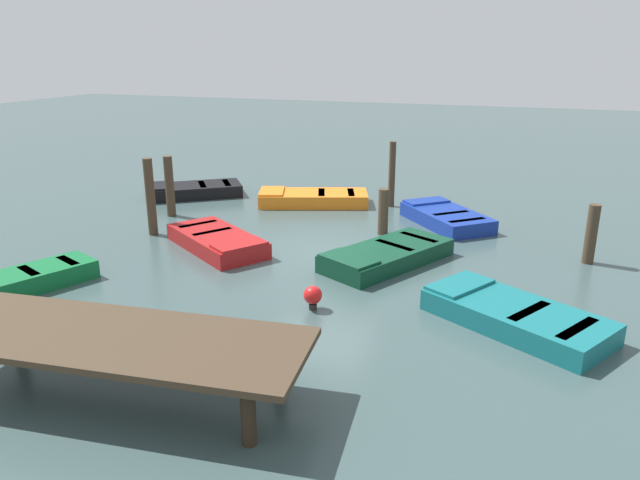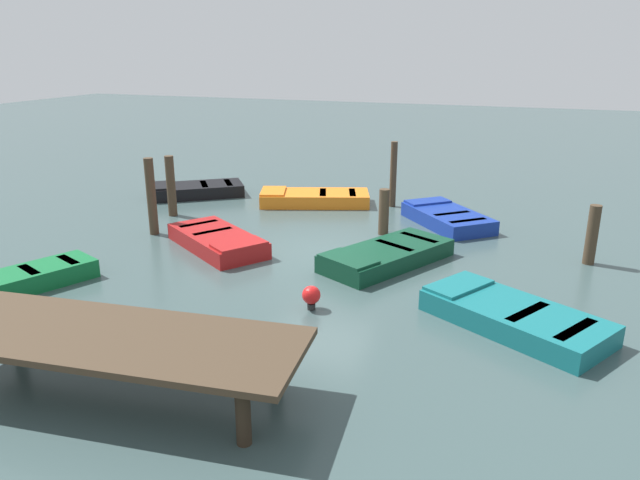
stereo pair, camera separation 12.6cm
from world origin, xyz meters
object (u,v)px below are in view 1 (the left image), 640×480
Objects in this scene: rowboat_black at (195,190)px; mooring_piling_near_right at (150,197)px; rowboat_orange at (313,198)px; rowboat_teal at (515,315)px; rowboat_red at (217,241)px; rowboat_dark_green at (387,255)px; mooring_piling_near_left at (170,186)px; rowboat_blue at (446,217)px; rowboat_green at (17,282)px; mooring_piling_center at (383,212)px; marker_buoy at (313,296)px; mooring_piling_mid_right at (392,174)px; mooring_piling_far_left at (591,234)px; dock_segment at (115,342)px.

rowboat_black is 1.56× the size of mooring_piling_near_right.
rowboat_teal is at bearing 113.53° from rowboat_orange.
rowboat_red is 4.27m from rowboat_dark_green.
rowboat_teal is 0.99× the size of rowboat_dark_green.
mooring_piling_near_left reaches higher than rowboat_dark_green.
rowboat_orange is 4.45m from rowboat_blue.
rowboat_orange is 2.05× the size of mooring_piling_near_left.
mooring_piling_center is at bearing 159.51° from rowboat_green.
rowboat_orange is 8.05m from marker_buoy.
mooring_piling_mid_right is 8.20m from marker_buoy.
mooring_piling_near_left is 3.75× the size of marker_buoy.
mooring_piling_center is (1.48, 1.49, 0.41)m from rowboat_blue.
mooring_piling_near_left is at bearing -37.53° from marker_buoy.
marker_buoy is at bearing 13.65° from rowboat_dark_green.
rowboat_red is 6.82× the size of marker_buoy.
rowboat_green is at bearing 27.52° from mooring_piling_far_left.
dock_segment is 1.57× the size of rowboat_orange.
mooring_piling_center is (-6.16, -6.46, 0.41)m from rowboat_green.
rowboat_orange is 5.41m from mooring_piling_near_right.
mooring_piling_mid_right is (-5.69, -9.40, 0.81)m from rowboat_green.
rowboat_blue is at bearing 143.18° from mooring_piling_mid_right.
mooring_piling_near_right reaches higher than marker_buoy.
mooring_piling_mid_right reaches higher than mooring_piling_far_left.
rowboat_green is at bearing 92.35° from mooring_piling_near_left.
mooring_piling_near_right reaches higher than mooring_piling_near_left.
rowboat_green is (9.78, 1.80, 0.00)m from rowboat_teal.
mooring_piling_near_left is at bearing -77.37° from rowboat_dark_green.
rowboat_dark_green is (2.97, -2.41, -0.00)m from rowboat_teal.
rowboat_green is 0.99× the size of rowboat_black.
mooring_piling_near_right is (9.45, -2.52, 0.82)m from rowboat_teal.
rowboat_teal and rowboat_black have the same top height.
mooring_piling_near_right is at bearing 43.42° from mooring_piling_mid_right.
rowboat_dark_green is 5.37m from mooring_piling_mid_right.
marker_buoy is at bearing -119.92° from dock_segment.
rowboat_dark_green is at bearing 108.29° from rowboat_orange.
rowboat_blue is 1.70× the size of mooring_piling_near_left.
mooring_piling_mid_right is at bearing 11.69° from rowboat_blue.
marker_buoy reaches higher than rowboat_red.
rowboat_red is (5.08, 4.12, -0.00)m from rowboat_blue.
mooring_piling_center is at bearing 121.68° from rowboat_orange.
rowboat_teal is at bearing 156.80° from mooring_piling_near_left.
mooring_piling_far_left is at bearing -138.25° from marker_buoy.
mooring_piling_near_right is 11.04m from mooring_piling_far_left.
mooring_piling_far_left is (-7.99, 2.92, 0.49)m from rowboat_orange.
marker_buoy is at bearing 151.78° from mooring_piling_near_right.
marker_buoy is (-0.38, 8.16, -0.74)m from mooring_piling_mid_right.
mooring_piling_far_left reaches higher than marker_buoy.
mooring_piling_center reaches higher than rowboat_green.
rowboat_blue is (-4.37, 0.84, 0.00)m from rowboat_orange.
rowboat_red is at bearing 169.40° from rowboat_green.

